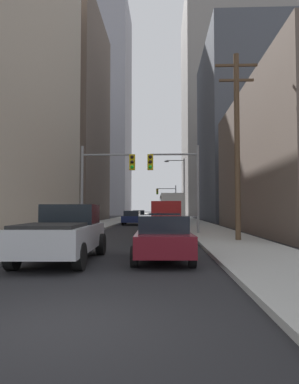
{
  "coord_description": "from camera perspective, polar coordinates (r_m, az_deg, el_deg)",
  "views": [
    {
      "loc": [
        1.58,
        -5.24,
        1.76
      ],
      "look_at": [
        0.0,
        35.96,
        3.68
      ],
      "focal_mm": 33.1,
      "sensor_mm": 36.0,
      "label": 1
    }
  ],
  "objects": [
    {
      "name": "traffic_signal_far_right",
      "position": [
        64.7,
        2.88,
        -0.65
      ],
      "size": [
        3.66,
        0.44,
        6.0
      ],
      "color": "gray",
      "rests_on": "ground"
    },
    {
      "name": "traffic_signal_near_left",
      "position": [
        24.09,
        -7.19,
        2.78
      ],
      "size": [
        3.69,
        0.44,
        6.0
      ],
      "color": "gray",
      "rests_on": "ground"
    },
    {
      "name": "traffic_signal_near_right",
      "position": [
        23.79,
        4.29,
        2.81
      ],
      "size": [
        3.46,
        0.44,
        6.0
      ],
      "color": "gray",
      "rests_on": "ground"
    },
    {
      "name": "sedan_black",
      "position": [
        18.64,
        2.4,
        -5.71
      ],
      "size": [
        1.95,
        4.21,
        1.52
      ],
      "color": "black",
      "rests_on": "ground"
    },
    {
      "name": "sidewalk_left",
      "position": [
        55.67,
        -4.7,
        -4.4
      ],
      "size": [
        3.56,
        160.0,
        0.15
      ],
      "primitive_type": "cube",
      "color": "#9E9E99",
      "rests_on": "ground"
    },
    {
      "name": "sedan_maroon",
      "position": [
        11.96,
        2.23,
        -7.4
      ],
      "size": [
        1.95,
        4.24,
        1.52
      ],
      "color": "maroon",
      "rests_on": "ground"
    },
    {
      "name": "pickup_truck_silver",
      "position": [
        12.32,
        -13.55,
        -6.44
      ],
      "size": [
        2.2,
        5.46,
        1.9
      ],
      "color": "#B7BABF",
      "rests_on": "ground"
    },
    {
      "name": "city_bus",
      "position": [
        42.9,
        3.45,
        -2.44
      ],
      "size": [
        2.78,
        11.56,
        3.4
      ],
      "color": "silver",
      "rests_on": "ground"
    },
    {
      "name": "cargo_van_red",
      "position": [
        26.19,
        2.65,
        -3.7
      ],
      "size": [
        2.16,
        5.22,
        2.26
      ],
      "color": "maroon",
      "rests_on": "ground"
    },
    {
      "name": "building_right_far_highrise",
      "position": [
        100.09,
        13.17,
        13.02
      ],
      "size": [
        25.75,
        28.28,
        57.43
      ],
      "primitive_type": "cube",
      "color": "gray",
      "rests_on": "ground"
    },
    {
      "name": "building_left_mid_office",
      "position": [
        57.15,
        -15.94,
        11.59
      ],
      "size": [
        15.87,
        19.62,
        31.47
      ],
      "primitive_type": "cube",
      "color": "#66564C",
      "rests_on": "ground"
    },
    {
      "name": "sedan_navy",
      "position": [
        38.02,
        -2.81,
        -4.16
      ],
      "size": [
        1.95,
        4.25,
        1.52
      ],
      "color": "#141E4C",
      "rests_on": "ground"
    },
    {
      "name": "utility_pole_right",
      "position": [
        19.14,
        13.93,
        7.83
      ],
      "size": [
        2.2,
        0.28,
        9.89
      ],
      "color": "brown",
      "rests_on": "ground"
    },
    {
      "name": "street_lamp_right",
      "position": [
        40.75,
        5.09,
        1.24
      ],
      "size": [
        2.35,
        0.32,
        7.5
      ],
      "color": "gray",
      "rests_on": "ground"
    },
    {
      "name": "sidewalk_right",
      "position": [
        55.38,
        5.84,
        -4.4
      ],
      "size": [
        3.56,
        160.0,
        0.15
      ],
      "primitive_type": "cube",
      "color": "#9E9E99",
      "rests_on": "ground"
    },
    {
      "name": "building_left_far_tower",
      "position": [
        102.16,
        -10.75,
        12.83
      ],
      "size": [
        25.7,
        18.45,
        57.99
      ],
      "primitive_type": "cube",
      "color": "#93939E",
      "rests_on": "ground"
    },
    {
      "name": "ground_plane",
      "position": [
        5.75,
        -14.81,
        -20.38
      ],
      "size": [
        400.0,
        400.0,
        0.0
      ],
      "primitive_type": "plane",
      "color": "black"
    },
    {
      "name": "building_right_mid_block",
      "position": [
        54.9,
        17.51,
        9.07
      ],
      "size": [
        16.51,
        21.16,
        25.63
      ],
      "primitive_type": "cube",
      "color": "#4C515B",
      "rests_on": "ground"
    },
    {
      "name": "sedan_grey",
      "position": [
        49.02,
        -1.74,
        -3.83
      ],
      "size": [
        1.95,
        4.25,
        1.52
      ],
      "color": "slate",
      "rests_on": "ground"
    }
  ]
}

